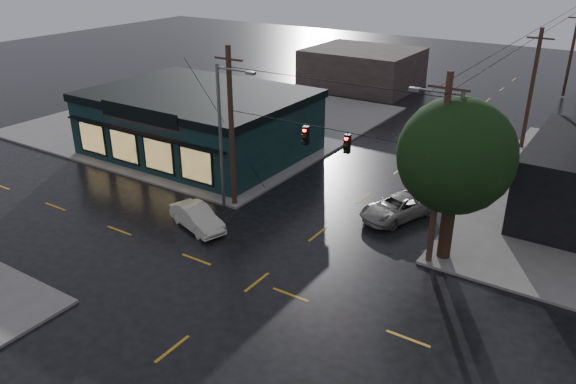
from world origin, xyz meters
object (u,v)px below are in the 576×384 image
Objects in this scene: utility_pole_nw at (235,205)px; utility_pole_ne at (428,262)px; suv_silver at (397,207)px; corner_tree at (456,156)px; sedan_cream at (197,217)px.

utility_pole_ne is (13.00, 0.00, 0.00)m from utility_pole_nw.
suv_silver is at bearing 131.50° from utility_pole_ne.
utility_pole_nw is 1.00× the size of utility_pole_ne.
corner_tree reaches higher than utility_pole_nw.
utility_pole_nw is 13.00m from utility_pole_ne.
suv_silver is (-3.55, 4.01, 0.69)m from utility_pole_ne.
utility_pole_nw and utility_pole_ne have the same top height.
suv_silver is (-4.05, 3.17, -5.15)m from corner_tree.
utility_pole_ne is at bearing -55.64° from sedan_cream.
utility_pole_ne is 5.40m from suv_silver.
utility_pole_ne is at bearing 0.00° from utility_pole_nw.
corner_tree is 15.02m from sedan_cream.
sedan_cream is 0.85× the size of suv_silver.
corner_tree is 2.05× the size of sedan_cream.
corner_tree is 7.27m from suv_silver.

